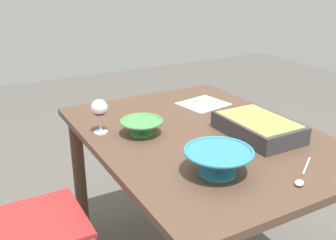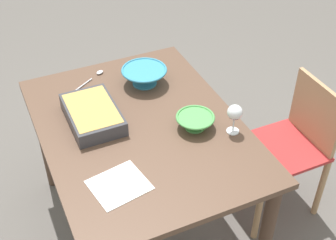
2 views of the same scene
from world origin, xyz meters
name	(u,v)px [view 2 (image 2 of 2)]	position (x,y,z in m)	size (l,w,h in m)	color
ground_plane	(145,225)	(0.00, 0.00, 0.00)	(8.00, 8.00, 0.00)	#5B5651
dining_table	(141,143)	(0.00, 0.00, 0.64)	(1.25, 0.94, 0.75)	brown
chair	(290,144)	(-0.15, -0.83, 0.45)	(0.39, 0.46, 0.81)	#B22D2D
wine_glass	(235,114)	(-0.22, -0.38, 0.86)	(0.07, 0.07, 0.15)	white
casserole_dish	(92,114)	(0.14, 0.19, 0.80)	(0.36, 0.24, 0.08)	#38383D
mixing_bowl	(144,75)	(0.33, -0.16, 0.81)	(0.25, 0.25, 0.09)	teal
small_bowl	(195,121)	(-0.12, -0.24, 0.79)	(0.19, 0.19, 0.07)	#4C994C
serving_spoon	(95,76)	(0.50, 0.07, 0.76)	(0.14, 0.21, 0.01)	silver
napkin	(119,185)	(-0.32, 0.22, 0.76)	(0.20, 0.23, 0.00)	white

